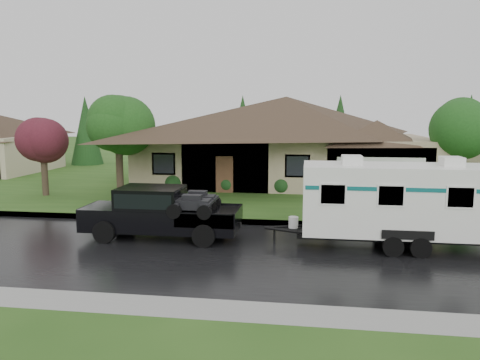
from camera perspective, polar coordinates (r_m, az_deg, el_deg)
name	(u,v)px	position (r m, az deg, el deg)	size (l,w,h in m)	color
ground	(215,236)	(18.09, -3.06, -6.88)	(140.00, 140.00, 0.00)	#295019
road	(204,251)	(16.21, -4.46, -8.68)	(140.00, 8.00, 0.01)	black
curb	(225,221)	(20.22, -1.81, -5.04)	(140.00, 0.50, 0.15)	gray
lawn	(257,180)	(32.64, 2.11, 0.05)	(140.00, 26.00, 0.15)	#295019
house_main	(290,130)	(31.00, 6.15, 6.11)	(19.44, 10.80, 6.90)	tan
tree_left_green	(118,125)	(26.60, -14.65, 6.54)	(3.40, 3.40, 5.63)	#382B1E
tree_red	(43,138)	(27.88, -22.93, 4.69)	(2.76, 2.76, 4.56)	#382B1E
tree_right_green	(460,127)	(28.31, 25.24, 5.87)	(3.30, 3.30, 5.46)	#382B1E
shrub_row	(281,184)	(26.77, 5.06, -0.53)	(13.60, 1.00, 1.00)	#143814
pickup_truck	(158,211)	(17.90, -9.91, -3.73)	(5.84, 2.22, 1.95)	black
travel_trailer	(402,200)	(17.21, 19.14, -2.27)	(7.20, 2.53, 3.23)	white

